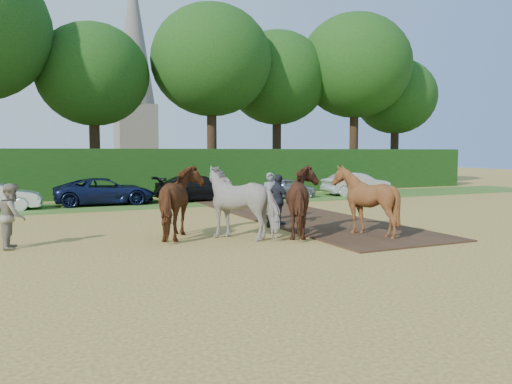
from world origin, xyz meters
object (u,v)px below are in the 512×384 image
object	(u,v)px
spectator_far	(278,200)
plough_team	(275,201)
church	(134,69)
parked_cars	(160,190)
spectator_near	(13,216)

from	to	relation	value
spectator_far	plough_team	bearing A→B (deg)	135.31
spectator_far	plough_team	distance (m)	2.39
church	spectator_far	bearing A→B (deg)	-94.98
parked_cars	church	bearing A→B (deg)	80.86
spectator_near	church	world-z (taller)	church
spectator_near	plough_team	world-z (taller)	plough_team
spectator_near	spectator_far	world-z (taller)	spectator_far
parked_cars	church	xyz separation A→B (m)	(6.56, 40.79, 13.03)
spectator_near	plough_team	distance (m)	8.06
plough_team	spectator_far	bearing A→B (deg)	60.50
spectator_near	parked_cars	xyz separation A→B (m)	(6.99, 10.80, -0.25)
spectator_far	parked_cars	world-z (taller)	spectator_far
spectator_near	spectator_far	bearing A→B (deg)	-79.46
plough_team	church	xyz separation A→B (m)	(5.61, 52.94, 12.55)
spectator_near	church	size ratio (longest dim) A/B	0.07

